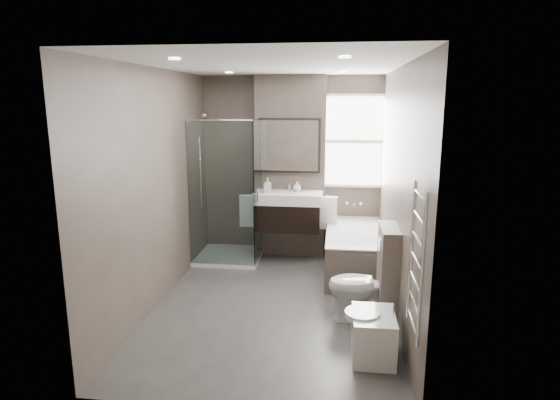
% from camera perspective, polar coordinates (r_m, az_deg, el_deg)
% --- Properties ---
extents(room, '(2.70, 3.90, 2.70)m').
position_cam_1_polar(room, '(5.03, -0.69, 1.17)').
color(room, '#44413E').
rests_on(room, ground).
extents(vanity_pier, '(1.00, 0.25, 2.60)m').
position_cam_1_polar(vanity_pier, '(6.77, 1.30, 4.01)').
color(vanity_pier, '#544A42').
rests_on(vanity_pier, ground).
extents(vanity, '(0.95, 0.47, 0.66)m').
position_cam_1_polar(vanity, '(6.54, 0.98, -1.29)').
color(vanity, black).
rests_on(vanity, vanity_pier).
extents(mirror_cabinet, '(0.86, 0.08, 0.76)m').
position_cam_1_polar(mirror_cabinet, '(6.57, 1.18, 6.65)').
color(mirror_cabinet, black).
rests_on(mirror_cabinet, vanity_pier).
extents(towel_left, '(0.24, 0.06, 0.44)m').
position_cam_1_polar(towel_left, '(6.60, -3.88, -1.36)').
color(towel_left, silver).
rests_on(towel_left, vanity_pier).
extents(towel_right, '(0.24, 0.06, 0.44)m').
position_cam_1_polar(towel_right, '(6.49, 5.88, -1.64)').
color(towel_right, silver).
rests_on(towel_right, vanity_pier).
extents(shower_enclosure, '(0.90, 0.90, 2.00)m').
position_cam_1_polar(shower_enclosure, '(6.64, -5.57, -3.34)').
color(shower_enclosure, white).
rests_on(shower_enclosure, ground).
extents(bathtub, '(0.75, 1.60, 0.57)m').
position_cam_1_polar(bathtub, '(6.31, 9.08, -5.95)').
color(bathtub, '#544A42').
rests_on(bathtub, ground).
extents(window, '(0.98, 0.06, 1.33)m').
position_cam_1_polar(window, '(6.80, 9.03, 7.07)').
color(window, white).
rests_on(window, room).
extents(toilet, '(0.74, 0.44, 0.74)m').
position_cam_1_polar(toilet, '(4.99, 10.17, -10.29)').
color(toilet, white).
rests_on(toilet, ground).
extents(cistern_box, '(0.19, 0.55, 1.00)m').
position_cam_1_polar(cistern_box, '(5.00, 12.98, -8.77)').
color(cistern_box, '#544A42').
rests_on(cistern_box, ground).
extents(bidet, '(0.44, 0.51, 0.53)m').
position_cam_1_polar(bidet, '(4.40, 11.21, -15.78)').
color(bidet, white).
rests_on(bidet, ground).
extents(towel_radiator, '(0.03, 0.49, 1.10)m').
position_cam_1_polar(towel_radiator, '(3.54, 16.32, -7.13)').
color(towel_radiator, silver).
rests_on(towel_radiator, room).
extents(soap_bottle_a, '(0.09, 0.09, 0.20)m').
position_cam_1_polar(soap_bottle_a, '(6.47, -1.52, 1.82)').
color(soap_bottle_a, white).
rests_on(soap_bottle_a, vanity).
extents(soap_bottle_b, '(0.11, 0.11, 0.14)m').
position_cam_1_polar(soap_bottle_b, '(6.53, 2.10, 1.66)').
color(soap_bottle_b, white).
rests_on(soap_bottle_b, vanity).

